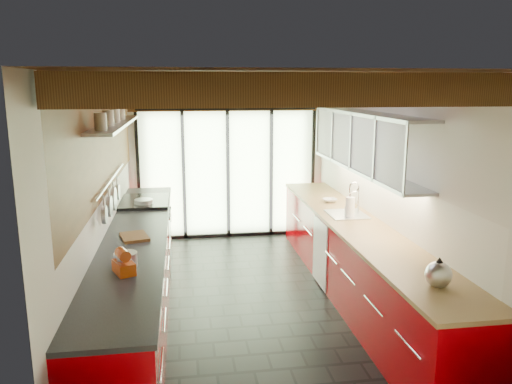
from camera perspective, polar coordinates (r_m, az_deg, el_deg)
ground at (r=6.00m, az=-0.63°, el=-12.59°), size 5.50×5.50×0.00m
room_shell at (r=5.52m, az=-0.67°, el=3.19°), size 5.50×5.50×5.50m
ceiling_beams at (r=5.83m, az=-1.20°, el=11.64°), size 3.14×5.06×4.90m
glass_door at (r=8.18m, az=-3.27°, el=6.13°), size 2.95×0.10×2.90m
left_counter at (r=5.80m, az=-13.36°, el=-8.90°), size 0.68×5.00×0.92m
range_stove at (r=7.17m, az=-12.44°, el=-4.70°), size 0.66×0.90×0.97m
right_counter at (r=6.12m, az=11.37°, el=-7.68°), size 0.68×5.00×0.92m
sink_assembly at (r=6.34m, az=10.46°, el=-2.23°), size 0.45×0.52×0.43m
upper_cabinets_right at (r=6.14m, az=12.34°, el=5.67°), size 0.34×3.00×3.00m
left_wall_fixtures at (r=5.63m, az=-15.89°, el=5.24°), size 0.28×2.60×0.96m
stand_mixer at (r=4.48m, az=-14.88°, el=-7.87°), size 0.23×0.28×0.23m
pot_large at (r=4.63m, az=-14.66°, el=-7.49°), size 0.26×0.26×0.13m
pot_small at (r=6.84m, az=-12.70°, el=-1.21°), size 0.26×0.26×0.10m
cutting_board at (r=5.46m, az=-13.72°, el=-4.99°), size 0.35×0.42×0.03m
kettle at (r=4.32m, az=20.14°, el=-8.67°), size 0.27×0.30×0.25m
paper_towel at (r=6.20m, az=10.70°, el=-1.75°), size 0.13×0.13×0.30m
soap_bottle at (r=6.22m, az=10.66°, el=-1.98°), size 0.11×0.12×0.20m
bowl at (r=7.00m, az=8.44°, el=-0.95°), size 0.22×0.22×0.05m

